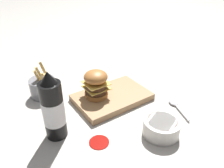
# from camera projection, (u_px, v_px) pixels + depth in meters

# --- Properties ---
(ground_plane) EXTENTS (6.00, 6.00, 0.00)m
(ground_plane) POSITION_uv_depth(u_px,v_px,m) (105.00, 104.00, 0.89)
(ground_plane) COLOR #B7B2A8
(serving_board) EXTENTS (0.30, 0.20, 0.03)m
(serving_board) POSITION_uv_depth(u_px,v_px,m) (112.00, 97.00, 0.91)
(serving_board) COLOR #A37A51
(serving_board) RESTS_ON ground_plane
(burger) EXTENTS (0.09, 0.09, 0.11)m
(burger) POSITION_uv_depth(u_px,v_px,m) (96.00, 84.00, 0.86)
(burger) COLOR #AD6B33
(burger) RESTS_ON serving_board
(ketchup_bottle) EXTENTS (0.07, 0.07, 0.24)m
(ketchup_bottle) POSITION_uv_depth(u_px,v_px,m) (53.00, 109.00, 0.68)
(ketchup_bottle) COLOR black
(ketchup_bottle) RESTS_ON ground_plane
(fries_basket) EXTENTS (0.11, 0.11, 0.14)m
(fries_basket) POSITION_uv_depth(u_px,v_px,m) (43.00, 87.00, 0.92)
(fries_basket) COLOR slate
(fries_basket) RESTS_ON ground_plane
(side_bowl) EXTENTS (0.12, 0.12, 0.06)m
(side_bowl) POSITION_uv_depth(u_px,v_px,m) (161.00, 127.00, 0.73)
(side_bowl) COLOR silver
(side_bowl) RESTS_ON ground_plane
(spoon) EXTENTS (0.07, 0.14, 0.01)m
(spoon) POSITION_uv_depth(u_px,v_px,m) (175.00, 104.00, 0.88)
(spoon) COLOR silver
(spoon) RESTS_ON ground_plane
(ketchup_puddle) EXTENTS (0.07, 0.07, 0.00)m
(ketchup_puddle) POSITION_uv_depth(u_px,v_px,m) (99.00, 142.00, 0.71)
(ketchup_puddle) COLOR #9E140F
(ketchup_puddle) RESTS_ON ground_plane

